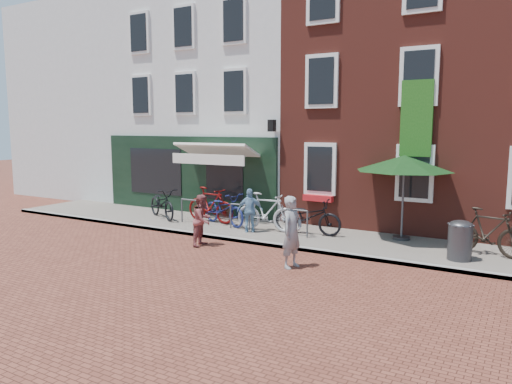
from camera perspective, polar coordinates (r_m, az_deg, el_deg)
The scene contains 16 objects.
ground at distance 13.82m, azimuth 0.75°, elevation -6.39°, with size 80.00×80.00×0.00m, color brown.
sidewalk at distance 14.69m, azimuth 7.06°, elevation -5.39°, with size 24.00×3.00×0.10m, color slate.
building_stucco at distance 22.00m, azimuth -1.70°, elevation 10.69°, with size 8.00×8.00×9.00m, color silver.
building_brick_mid at distance 19.30m, azimuth 16.70°, elevation 12.27°, with size 6.00×8.00×10.00m, color maroon.
filler_left at distance 26.71m, azimuth -15.72°, elevation 9.89°, with size 7.00×8.00×9.00m, color silver.
litter_bin at distance 12.95m, azimuth 22.95°, elevation -5.03°, with size 0.58×0.58×1.06m.
parasol at distance 14.48m, azimuth 17.11°, elevation 3.61°, with size 2.77×2.77×2.56m.
woman at distance 11.60m, azimuth 4.29°, elevation -4.74°, with size 0.63×0.42×1.74m, color gray.
boy at distance 13.81m, azimuth -6.31°, elevation -3.32°, with size 0.71×0.56×1.47m, color brown.
cafe_person at distance 14.99m, azimuth -0.71°, elevation -2.20°, with size 0.80×0.33×1.37m, color #7098BA.
bicycle_0 at distance 17.61m, azimuth -11.02°, elevation -1.31°, with size 0.72×2.08×1.09m, color black.
bicycle_1 at distance 16.64m, azimuth -5.38°, elevation -1.51°, with size 0.57×2.01×1.21m, color #560807.
bicycle_2 at distance 16.18m, azimuth -3.79°, elevation -1.97°, with size 0.72×2.08×1.09m, color navy.
bicycle_3 at distance 15.19m, azimuth 1.24°, elevation -2.37°, with size 0.57×2.01×1.21m, color #B1B1B4.
bicycle_4 at distance 14.81m, azimuth 6.15°, elevation -2.91°, with size 0.72×2.08×1.09m, color black.
bicycle_5 at distance 13.70m, azimuth 25.72°, elevation -4.26°, with size 0.57×2.01×1.21m, color black.
Camera 1 is at (6.56, -11.68, 3.38)m, focal length 33.90 mm.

